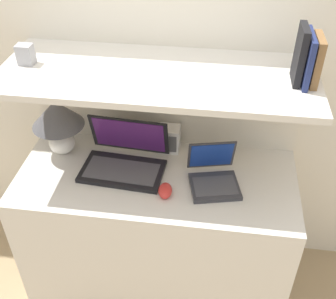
% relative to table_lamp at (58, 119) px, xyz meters
% --- Properties ---
extents(wall_back, '(6.00, 0.05, 2.40)m').
position_rel_table_lamp_xyz_m(wall_back, '(0.49, 0.22, 0.24)').
color(wall_back, silver).
rests_on(wall_back, ground_plane).
extents(desk, '(1.30, 0.57, 0.77)m').
position_rel_table_lamp_xyz_m(desk, '(0.49, -0.13, -0.58)').
color(desk, silver).
rests_on(desk, ground_plane).
extents(back_riser, '(1.30, 0.04, 1.24)m').
position_rel_table_lamp_xyz_m(back_riser, '(0.49, 0.18, -0.34)').
color(back_riser, silver).
rests_on(back_riser, ground_plane).
extents(shelf, '(1.30, 0.51, 0.03)m').
position_rel_table_lamp_xyz_m(shelf, '(0.49, -0.06, 0.30)').
color(shelf, silver).
rests_on(shelf, back_riser).
extents(table_lamp, '(0.25, 0.25, 0.29)m').
position_rel_table_lamp_xyz_m(table_lamp, '(0.00, 0.00, 0.00)').
color(table_lamp, white).
rests_on(table_lamp, desk).
extents(laptop_large, '(0.40, 0.31, 0.23)m').
position_rel_table_lamp_xyz_m(laptop_large, '(0.33, -0.08, -0.15)').
color(laptop_large, black).
rests_on(laptop_large, desk).
extents(laptop_small, '(0.26, 0.27, 0.18)m').
position_rel_table_lamp_xyz_m(laptop_small, '(0.75, -0.13, -0.16)').
color(laptop_small, '#333338').
rests_on(laptop_small, desk).
extents(computer_mouse, '(0.07, 0.10, 0.04)m').
position_rel_table_lamp_xyz_m(computer_mouse, '(0.55, -0.23, -0.18)').
color(computer_mouse, red).
rests_on(computer_mouse, desk).
extents(router_box, '(0.10, 0.09, 0.13)m').
position_rel_table_lamp_xyz_m(router_box, '(0.52, 0.09, -0.13)').
color(router_box, white).
rests_on(router_box, desk).
extents(book_brown, '(0.03, 0.14, 0.19)m').
position_rel_table_lamp_xyz_m(book_brown, '(1.10, -0.06, 0.40)').
color(book_brown, brown).
rests_on(book_brown, shelf).
extents(book_navy, '(0.02, 0.18, 0.19)m').
position_rel_table_lamp_xyz_m(book_navy, '(1.06, -0.06, 0.41)').
color(book_navy, navy).
rests_on(book_navy, shelf).
extents(book_black, '(0.03, 0.13, 0.22)m').
position_rel_table_lamp_xyz_m(book_black, '(1.04, -0.06, 0.42)').
color(book_black, black).
rests_on(book_black, shelf).
extents(shelf_gadget, '(0.06, 0.05, 0.08)m').
position_rel_table_lamp_xyz_m(shelf_gadget, '(-0.06, -0.06, 0.35)').
color(shelf_gadget, '#99999E').
rests_on(shelf_gadget, shelf).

